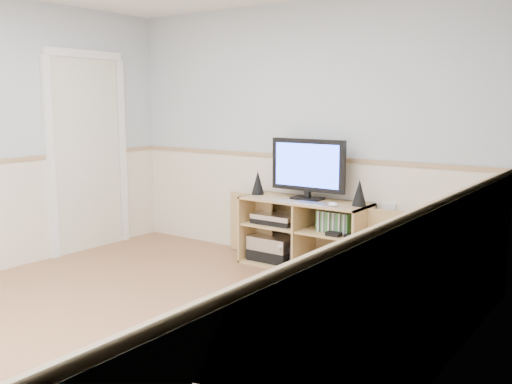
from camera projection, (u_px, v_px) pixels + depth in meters
room at (126, 152)px, 3.90m from camera, size 4.04×4.54×2.54m
media_cabinet at (307, 232)px, 5.40m from camera, size 1.92×0.46×0.65m
monitor at (308, 167)px, 5.30m from camera, size 0.76×0.18×0.57m
speaker_left at (258, 183)px, 5.62m from camera, size 0.13×0.13×0.23m
speaker_right at (359, 193)px, 4.99m from camera, size 0.13×0.13×0.23m
keyboard at (311, 203)px, 5.11m from camera, size 0.29×0.12×0.01m
mouse at (333, 204)px, 4.98m from camera, size 0.11×0.08×0.04m
av_components at (275, 240)px, 5.56m from camera, size 0.52×0.32×0.47m
game_consoles at (333, 266)px, 5.20m from camera, size 0.45×0.30×0.11m
game_cases at (335, 222)px, 5.13m from camera, size 0.31×0.14×0.19m
wall_outlet at (390, 210)px, 5.08m from camera, size 0.12×0.03×0.12m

